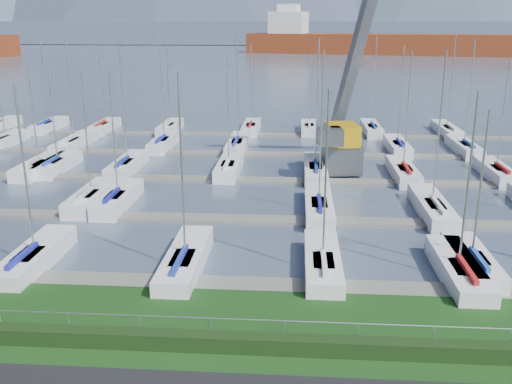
{
  "coord_description": "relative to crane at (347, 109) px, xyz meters",
  "views": [
    {
      "loc": [
        2.33,
        -20.64,
        12.91
      ],
      "look_at": [
        0.0,
        12.0,
        3.0
      ],
      "focal_mm": 40.0,
      "sensor_mm": 36.0,
      "label": 1
    }
  ],
  "objects": [
    {
      "name": "hedge",
      "position": [
        -6.81,
        -30.59,
        -4.98
      ],
      "size": [
        80.0,
        0.7,
        0.7
      ],
      "primitive_type": "cube",
      "color": "black",
      "rests_on": "grass"
    },
    {
      "name": "cargo_ship_mid",
      "position": [
        22.6,
        186.92,
        -1.83
      ],
      "size": [
        105.27,
        40.55,
        21.5
      ],
      "rotation": [
        0.0,
        0.0,
        -0.22
      ],
      "color": "maroon",
      "rests_on": "water"
    },
    {
      "name": "crane",
      "position": [
        0.0,
        0.0,
        0.0
      ],
      "size": [
        6.42,
        13.21,
        22.35
      ],
      "rotation": [
        0.0,
        0.0,
        0.15
      ],
      "color": "#525459",
      "rests_on": "water"
    },
    {
      "name": "docks",
      "position": [
        -6.81,
        -4.19,
        -5.55
      ],
      "size": [
        90.0,
        41.6,
        0.25
      ],
      "color": "slate",
      "rests_on": "water"
    },
    {
      "name": "fence",
      "position": [
        -6.81,
        -30.19,
        -4.13
      ],
      "size": [
        80.0,
        0.04,
        0.04
      ],
      "primitive_type": "cylinder",
      "rotation": [
        0.0,
        1.57,
        0.0
      ],
      "color": "#999CA1",
      "rests_on": "grass"
    },
    {
      "name": "water",
      "position": [
        -6.81,
        229.81,
        -5.73
      ],
      "size": [
        800.0,
        540.0,
        0.2
      ],
      "primitive_type": "cube",
      "color": "#48566A"
    },
    {
      "name": "foothill",
      "position": [
        -6.81,
        299.81,
        0.67
      ],
      "size": [
        900.0,
        80.0,
        12.0
      ],
      "primitive_type": "cube",
      "color": "#49576C",
      "rests_on": "water"
    },
    {
      "name": "sailboat_fleet",
      "position": [
        -8.48,
        -2.77,
        -0.02
      ],
      "size": [
        75.33,
        49.41,
        13.31
      ],
      "color": "navy",
      "rests_on": "water"
    }
  ]
}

